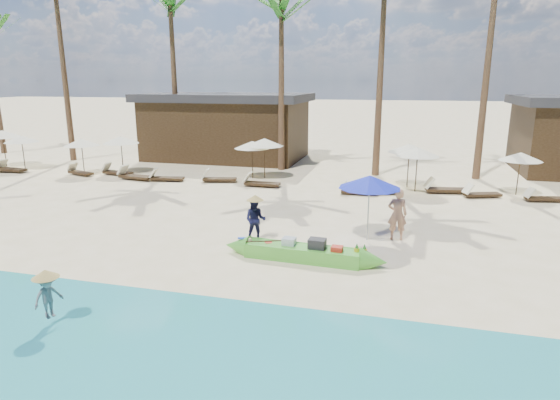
# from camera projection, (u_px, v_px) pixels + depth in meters

# --- Properties ---
(ground) EXTENTS (240.00, 240.00, 0.00)m
(ground) POSITION_uv_depth(u_px,v_px,m) (269.00, 263.00, 13.56)
(ground) COLOR #FFEABC
(ground) RESTS_ON ground
(wet_sand_strip) EXTENTS (240.00, 4.50, 0.01)m
(wet_sand_strip) POSITION_uv_depth(u_px,v_px,m) (196.00, 359.00, 8.87)
(wet_sand_strip) COLOR tan
(wet_sand_strip) RESTS_ON ground
(green_canoe) EXTENTS (5.48, 0.88, 0.70)m
(green_canoe) POSITION_uv_depth(u_px,v_px,m) (303.00, 252.00, 13.71)
(green_canoe) COLOR #52B938
(green_canoe) RESTS_ON ground
(tourist) EXTENTS (0.67, 0.47, 1.73)m
(tourist) POSITION_uv_depth(u_px,v_px,m) (397.00, 214.00, 15.35)
(tourist) COLOR tan
(tourist) RESTS_ON ground
(vendor_green) EXTENTS (0.77, 0.64, 1.45)m
(vendor_green) POSITION_uv_depth(u_px,v_px,m) (255.00, 220.00, 15.19)
(vendor_green) COLOR #141639
(vendor_green) RESTS_ON ground
(vendor_yellow) EXTENTS (0.56, 0.72, 0.97)m
(vendor_yellow) POSITION_uv_depth(u_px,v_px,m) (48.00, 296.00, 9.95)
(vendor_yellow) COLOR gray
(vendor_yellow) RESTS_ON ground
(blue_umbrella) EXTENTS (2.02, 2.02, 2.17)m
(blue_umbrella) POSITION_uv_depth(u_px,v_px,m) (370.00, 182.00, 15.05)
(blue_umbrella) COLOR #99999E
(blue_umbrella) RESTS_ON ground
(resort_parasol_0) EXTENTS (2.15, 2.15, 2.21)m
(resort_parasol_0) POSITION_uv_depth(u_px,v_px,m) (2.00, 134.00, 28.35)
(resort_parasol_0) COLOR #3C2A18
(resort_parasol_0) RESTS_ON ground
(resort_parasol_1) EXTENTS (1.94, 1.94, 2.00)m
(resort_parasol_1) POSITION_uv_depth(u_px,v_px,m) (21.00, 139.00, 27.46)
(resort_parasol_1) COLOR #3C2A18
(resort_parasol_1) RESTS_ON ground
(lounger_1_right) EXTENTS (1.91, 0.82, 0.63)m
(lounger_1_right) POSITION_uv_depth(u_px,v_px,m) (11.00, 168.00, 26.99)
(lounger_1_right) COLOR #3C2A18
(lounger_1_right) RESTS_ON ground
(resort_parasol_2) EXTENTS (1.93, 1.93, 1.99)m
(resort_parasol_2) POSITION_uv_depth(u_px,v_px,m) (81.00, 142.00, 25.99)
(resort_parasol_2) COLOR #3C2A18
(resort_parasol_2) RESTS_ON ground
(lounger_2_left) EXTENTS (1.78, 1.00, 0.58)m
(lounger_2_left) POSITION_uv_depth(u_px,v_px,m) (79.00, 172.00, 26.10)
(lounger_2_left) COLOR #3C2A18
(lounger_2_left) RESTS_ON ground
(resort_parasol_3) EXTENTS (2.03, 2.03, 2.10)m
(resort_parasol_3) POSITION_uv_depth(u_px,v_px,m) (121.00, 140.00, 26.32)
(resort_parasol_3) COLOR #3C2A18
(resort_parasol_3) RESTS_ON ground
(lounger_3_left) EXTENTS (1.82, 0.71, 0.60)m
(lounger_3_left) POSITION_uv_depth(u_px,v_px,m) (116.00, 172.00, 26.07)
(lounger_3_left) COLOR #3C2A18
(lounger_3_left) RESTS_ON ground
(lounger_3_right) EXTENTS (2.05, 0.87, 0.68)m
(lounger_3_right) POSITION_uv_depth(u_px,v_px,m) (134.00, 175.00, 24.89)
(lounger_3_right) COLOR #3C2A18
(lounger_3_right) RESTS_ON ground
(resort_parasol_4) EXTENTS (1.95, 1.95, 2.01)m
(resort_parasol_4) POSITION_uv_depth(u_px,v_px,m) (252.00, 145.00, 24.88)
(resort_parasol_4) COLOR #3C2A18
(resort_parasol_4) RESTS_ON ground
(lounger_4_left) EXTENTS (1.84, 0.86, 0.60)m
(lounger_4_left) POSITION_uv_depth(u_px,v_px,m) (165.00, 177.00, 24.51)
(lounger_4_left) COLOR #3C2A18
(lounger_4_left) RESTS_ON ground
(lounger_4_right) EXTENTS (1.88, 0.96, 0.61)m
(lounger_4_right) POSITION_uv_depth(u_px,v_px,m) (217.00, 178.00, 24.29)
(lounger_4_right) COLOR #3C2A18
(lounger_4_right) RESTS_ON ground
(resort_parasol_5) EXTENTS (2.08, 2.08, 2.15)m
(resort_parasol_5) POSITION_uv_depth(u_px,v_px,m) (264.00, 142.00, 24.92)
(resort_parasol_5) COLOR #3C2A18
(resort_parasol_5) RESTS_ON ground
(lounger_5_left) EXTENTS (1.85, 0.59, 0.63)m
(lounger_5_left) POSITION_uv_depth(u_px,v_px,m) (260.00, 182.00, 23.25)
(lounger_5_left) COLOR #3C2A18
(lounger_5_left) RESTS_ON ground
(resort_parasol_6) EXTENTS (2.08, 2.08, 2.14)m
(resort_parasol_6) POSITION_uv_depth(u_px,v_px,m) (409.00, 148.00, 22.75)
(resort_parasol_6) COLOR #3C2A18
(resort_parasol_6) RESTS_ON ground
(lounger_6_left) EXTENTS (1.78, 0.63, 0.59)m
(lounger_6_left) POSITION_uv_depth(u_px,v_px,m) (357.00, 190.00, 21.63)
(lounger_6_left) COLOR #3C2A18
(lounger_6_left) RESTS_ON ground
(lounger_6_right) EXTENTS (1.73, 0.98, 0.56)m
(lounger_6_right) POSITION_uv_depth(u_px,v_px,m) (380.00, 190.00, 21.67)
(lounger_6_right) COLOR #3C2A18
(lounger_6_right) RESTS_ON ground
(resort_parasol_7) EXTENTS (2.04, 2.04, 2.10)m
(resort_parasol_7) POSITION_uv_depth(u_px,v_px,m) (418.00, 152.00, 21.82)
(resort_parasol_7) COLOR #3C2A18
(resort_parasol_7) RESTS_ON ground
(lounger_7_left) EXTENTS (2.05, 0.95, 0.67)m
(lounger_7_left) POSITION_uv_depth(u_px,v_px,m) (444.00, 189.00, 21.87)
(lounger_7_left) COLOR #3C2A18
(lounger_7_left) RESTS_ON ground
(lounger_7_right) EXTENTS (1.77, 1.06, 0.58)m
(lounger_7_right) POSITION_uv_depth(u_px,v_px,m) (480.00, 193.00, 21.07)
(lounger_7_right) COLOR #3C2A18
(lounger_7_right) RESTS_ON ground
(resort_parasol_8) EXTENTS (1.92, 1.92, 1.98)m
(resort_parasol_8) POSITION_uv_depth(u_px,v_px,m) (521.00, 157.00, 21.19)
(resort_parasol_8) COLOR #3C2A18
(resort_parasol_8) RESTS_ON ground
(lounger_8_left) EXTENTS (1.72, 0.82, 0.56)m
(lounger_8_left) POSITION_uv_depth(u_px,v_px,m) (542.00, 197.00, 20.35)
(lounger_8_left) COLOR #3C2A18
(lounger_8_left) RESTS_ON ground
(palm_2) EXTENTS (2.08, 2.08, 11.33)m
(palm_2) POSITION_uv_depth(u_px,v_px,m) (170.00, 11.00, 27.99)
(palm_2) COLOR brown
(palm_2) RESTS_ON ground
(palm_3) EXTENTS (2.08, 2.08, 10.52)m
(palm_3) POSITION_uv_depth(u_px,v_px,m) (281.00, 16.00, 25.64)
(palm_3) COLOR brown
(palm_3) RESTS_ON ground
(pavilion_west) EXTENTS (10.80, 6.60, 4.30)m
(pavilion_west) POSITION_uv_depth(u_px,v_px,m) (227.00, 126.00, 31.39)
(pavilion_west) COLOR #3C2A18
(pavilion_west) RESTS_ON ground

